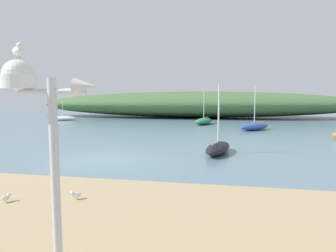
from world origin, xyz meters
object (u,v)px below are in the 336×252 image
object	(u,v)px
sailboat_by_sandbar	(254,126)
sailboat_west_reach	(63,118)
sailboat_near_shore	(218,148)
seagull_near_waterline	(76,194)
sailboat_outer_mooring	(204,121)
seagull_on_radar	(18,50)
seagull_mid_strand	(6,197)
mast_structure	(34,104)

from	to	relation	value
sailboat_by_sandbar	sailboat_west_reach	xyz separation A→B (m)	(-23.87, 7.75, -0.03)
sailboat_near_shore	seagull_near_waterline	size ratio (longest dim) A/B	12.18
sailboat_outer_mooring	seagull_on_radar	bearing A→B (deg)	-92.22
seagull_mid_strand	seagull_on_radar	bearing A→B (deg)	-44.57
sailboat_near_shore	seagull_on_radar	bearing A→B (deg)	-103.88
mast_structure	sailboat_near_shore	distance (m)	11.41
sailboat_near_shore	seagull_mid_strand	distance (m)	9.86
sailboat_by_sandbar	sailboat_near_shore	size ratio (longest dim) A/B	1.11
mast_structure	seagull_mid_strand	distance (m)	4.47
seagull_mid_strand	seagull_near_waterline	bearing A→B (deg)	16.86
sailboat_by_sandbar	seagull_near_waterline	size ratio (longest dim) A/B	13.46
mast_structure	seagull_near_waterline	bearing A→B (deg)	110.67
sailboat_by_sandbar	sailboat_west_reach	distance (m)	25.10
sailboat_outer_mooring	sailboat_near_shore	world-z (taller)	sailboat_outer_mooring
sailboat_by_sandbar	seagull_on_radar	bearing A→B (deg)	-104.69
sailboat_outer_mooring	seagull_mid_strand	size ratio (longest dim) A/B	13.72
seagull_mid_strand	seagull_near_waterline	size ratio (longest dim) A/B	1.03
mast_structure	seagull_near_waterline	world-z (taller)	mast_structure
sailboat_outer_mooring	sailboat_west_reach	size ratio (longest dim) A/B	0.95
sailboat_by_sandbar	sailboat_near_shore	world-z (taller)	sailboat_by_sandbar
mast_structure	sailboat_near_shore	size ratio (longest dim) A/B	0.87
seagull_mid_strand	seagull_near_waterline	distance (m)	1.71
seagull_mid_strand	mast_structure	bearing A→B (deg)	-42.34
sailboat_by_sandbar	seagull_near_waterline	bearing A→B (deg)	-109.35
mast_structure	sailboat_near_shore	world-z (taller)	sailboat_near_shore
sailboat_outer_mooring	seagull_near_waterline	xyz separation A→B (m)	(-2.02, -24.80, -0.04)
sailboat_west_reach	seagull_on_radar	bearing A→B (deg)	-59.45
seagull_on_radar	sailboat_near_shore	distance (m)	11.64
seagull_on_radar	seagull_near_waterline	xyz separation A→B (m)	(-0.94, 3.04, -3.12)
sailboat_west_reach	mast_structure	bearing A→B (deg)	-59.16
sailboat_by_sandbar	sailboat_west_reach	world-z (taller)	sailboat_west_reach
sailboat_outer_mooring	seagull_near_waterline	world-z (taller)	sailboat_outer_mooring
sailboat_by_sandbar	seagull_mid_strand	distance (m)	21.82
sailboat_outer_mooring	seagull_near_waterline	distance (m)	24.88
mast_structure	seagull_mid_strand	bearing A→B (deg)	137.66
mast_structure	sailboat_outer_mooring	xyz separation A→B (m)	(0.88, 27.83, -2.35)
seagull_on_radar	sailboat_west_reach	world-z (taller)	sailboat_west_reach
seagull_near_waterline	sailboat_outer_mooring	bearing A→B (deg)	85.34
mast_structure	seagull_near_waterline	size ratio (longest dim) A/B	10.59
seagull_on_radar	sailboat_west_reach	size ratio (longest dim) A/B	0.06
sailboat_by_sandbar	sailboat_near_shore	bearing A→B (deg)	-105.45
sailboat_by_sandbar	seagull_near_waterline	xyz separation A→B (m)	(-6.88, -19.59, -0.01)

